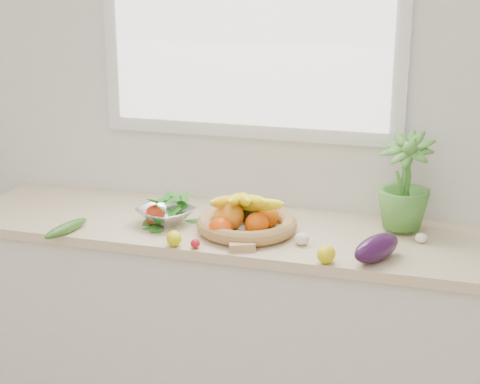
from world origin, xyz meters
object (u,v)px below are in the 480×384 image
(eggplant, at_px, (377,248))
(apple, at_px, (155,215))
(cucumber, at_px, (66,228))
(fruit_basket, at_px, (246,219))
(potted_herb, at_px, (405,181))
(colander_with_spinach, at_px, (166,210))

(eggplant, bearing_deg, apple, 172.39)
(cucumber, relative_size, fruit_basket, 0.46)
(potted_herb, bearing_deg, cucumber, -162.05)
(apple, distance_m, cucumber, 0.35)
(potted_herb, xyz_separation_m, fruit_basket, (-0.59, -0.19, -0.15))
(apple, xyz_separation_m, eggplant, (0.90, -0.12, 0.01))
(potted_herb, relative_size, fruit_basket, 0.73)
(eggplant, relative_size, fruit_basket, 0.45)
(colander_with_spinach, bearing_deg, potted_herb, 11.70)
(eggplant, xyz_separation_m, fruit_basket, (-0.53, 0.15, 0.01))
(potted_herb, relative_size, colander_with_spinach, 1.32)
(eggplant, height_order, fruit_basket, fruit_basket)
(potted_herb, bearing_deg, fruit_basket, -162.43)
(cucumber, bearing_deg, fruit_basket, 18.28)
(eggplant, bearing_deg, colander_with_spinach, 170.70)
(fruit_basket, bearing_deg, colander_with_spinach, -179.06)
(cucumber, xyz_separation_m, potted_herb, (1.26, 0.41, 0.18))
(eggplant, height_order, potted_herb, potted_herb)
(apple, height_order, potted_herb, potted_herb)
(eggplant, distance_m, fruit_basket, 0.55)
(cucumber, height_order, fruit_basket, fruit_basket)
(colander_with_spinach, bearing_deg, apple, -153.09)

